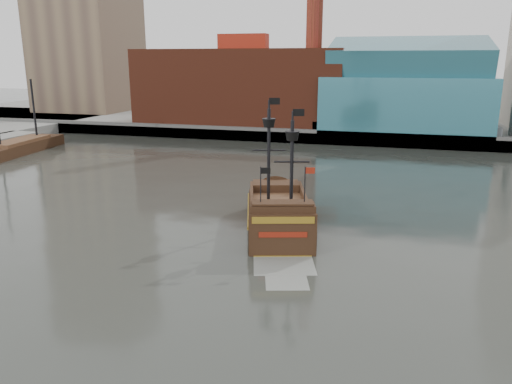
% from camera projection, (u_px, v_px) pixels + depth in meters
% --- Properties ---
extents(ground, '(400.00, 400.00, 0.00)m').
position_uv_depth(ground, '(239.00, 299.00, 32.17)').
color(ground, '#2A2C27').
rests_on(ground, ground).
extents(promenade_far, '(220.00, 60.00, 2.00)m').
position_uv_depth(promenade_far, '(358.00, 121.00, 117.44)').
color(promenade_far, slate).
rests_on(promenade_far, ground).
extents(seawall, '(220.00, 1.00, 2.60)m').
position_uv_depth(seawall, '(344.00, 138.00, 89.94)').
color(seawall, '#4C4C49').
rests_on(seawall, ground).
extents(skyline, '(149.00, 45.00, 62.00)m').
position_uv_depth(skyline, '(387.00, 12.00, 103.10)').
color(skyline, brown).
rests_on(skyline, promenade_far).
extents(pirate_ship, '(9.52, 17.52, 12.57)m').
position_uv_depth(pirate_ship, '(279.00, 218.00, 45.10)').
color(pirate_ship, black).
rests_on(pirate_ship, ground).
extents(docked_vessel, '(6.68, 20.07, 13.39)m').
position_uv_depth(docked_vessel, '(21.00, 148.00, 82.56)').
color(docked_vessel, black).
rests_on(docked_vessel, ground).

